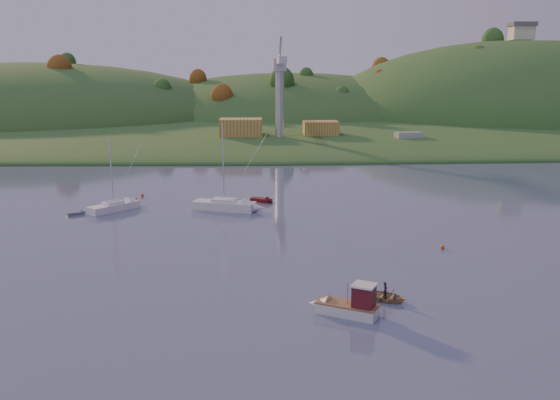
{
  "coord_description": "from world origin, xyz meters",
  "views": [
    {
      "loc": [
        -4.74,
        -39.81,
        20.69
      ],
      "look_at": [
        -1.49,
        36.19,
        4.26
      ],
      "focal_mm": 40.0,
      "sensor_mm": 36.0,
      "label": 1
    }
  ],
  "objects_px": {
    "sailboat_far": "(224,205)",
    "grey_dinghy": "(79,213)",
    "fishing_boat": "(343,304)",
    "canoe": "(385,296)",
    "red_tender": "(265,201)",
    "sailboat_near": "(113,206)"
  },
  "relations": [
    {
      "from": "red_tender",
      "to": "grey_dinghy",
      "type": "height_order",
      "value": "red_tender"
    },
    {
      "from": "canoe",
      "to": "grey_dinghy",
      "type": "relative_size",
      "value": 1.32
    },
    {
      "from": "sailboat_near",
      "to": "canoe",
      "type": "height_order",
      "value": "sailboat_near"
    },
    {
      "from": "fishing_boat",
      "to": "red_tender",
      "type": "relative_size",
      "value": 1.61
    },
    {
      "from": "sailboat_near",
      "to": "sailboat_far",
      "type": "xyz_separation_m",
      "value": [
        16.06,
        -0.13,
        0.1
      ]
    },
    {
      "from": "canoe",
      "to": "grey_dinghy",
      "type": "xyz_separation_m",
      "value": [
        -36.55,
        34.77,
        -0.19
      ]
    },
    {
      "from": "fishing_boat",
      "to": "grey_dinghy",
      "type": "height_order",
      "value": "fishing_boat"
    },
    {
      "from": "fishing_boat",
      "to": "sailboat_far",
      "type": "height_order",
      "value": "sailboat_far"
    },
    {
      "from": "fishing_boat",
      "to": "sailboat_near",
      "type": "bearing_deg",
      "value": -26.14
    },
    {
      "from": "fishing_boat",
      "to": "canoe",
      "type": "xyz_separation_m",
      "value": [
        4.26,
        2.91,
        -0.47
      ]
    },
    {
      "from": "sailboat_far",
      "to": "grey_dinghy",
      "type": "bearing_deg",
      "value": -156.77
    },
    {
      "from": "canoe",
      "to": "red_tender",
      "type": "bearing_deg",
      "value": 44.07
    },
    {
      "from": "sailboat_near",
      "to": "sailboat_far",
      "type": "bearing_deg",
      "value": -48.29
    },
    {
      "from": "red_tender",
      "to": "grey_dinghy",
      "type": "bearing_deg",
      "value": -130.43
    },
    {
      "from": "sailboat_far",
      "to": "canoe",
      "type": "distance_m",
      "value": 40.11
    },
    {
      "from": "fishing_boat",
      "to": "grey_dinghy",
      "type": "relative_size",
      "value": 2.15
    },
    {
      "from": "sailboat_far",
      "to": "sailboat_near",
      "type": "bearing_deg",
      "value": -162.71
    },
    {
      "from": "fishing_boat",
      "to": "sailboat_far",
      "type": "distance_m",
      "value": 41.38
    },
    {
      "from": "sailboat_far",
      "to": "grey_dinghy",
      "type": "xyz_separation_m",
      "value": [
        -20.47,
        -1.97,
        -0.59
      ]
    },
    {
      "from": "canoe",
      "to": "red_tender",
      "type": "relative_size",
      "value": 0.99
    },
    {
      "from": "sailboat_far",
      "to": "red_tender",
      "type": "height_order",
      "value": "sailboat_far"
    },
    {
      "from": "canoe",
      "to": "sailboat_near",
      "type": "bearing_deg",
      "value": 71.72
    }
  ]
}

